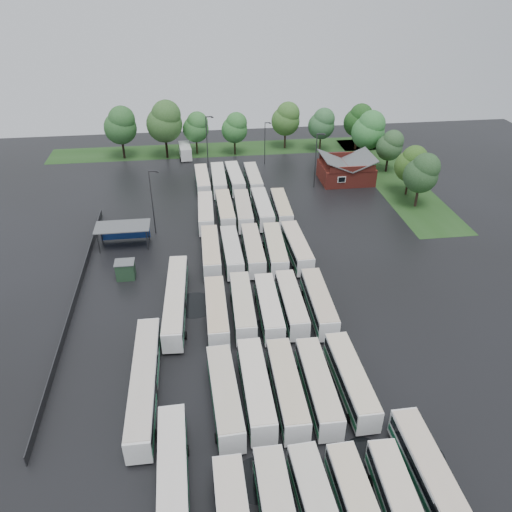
{
  "coord_description": "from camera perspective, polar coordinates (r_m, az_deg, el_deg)",
  "views": [
    {
      "loc": [
        -5.74,
        -47.41,
        38.68
      ],
      "look_at": [
        2.0,
        12.0,
        2.5
      ],
      "focal_mm": 35.0,
      "sensor_mm": 36.0,
      "label": 1
    }
  ],
  "objects": [
    {
      "name": "ground",
      "position": [
        61.45,
        -0.41,
        -7.88
      ],
      "size": [
        160.0,
        160.0,
        0.0
      ],
      "primitive_type": "plane",
      "color": "black",
      "rests_on": "ground"
    },
    {
      "name": "brick_building",
      "position": [
        101.84,
        10.23,
        9.44
      ],
      "size": [
        10.07,
        8.6,
        5.39
      ],
      "color": "maroon",
      "rests_on": "ground"
    },
    {
      "name": "wash_shed",
      "position": [
        78.9,
        -14.96,
        3.11
      ],
      "size": [
        8.2,
        4.2,
        3.58
      ],
      "color": "#2D2D30",
      "rests_on": "ground"
    },
    {
      "name": "utility_hut",
      "position": [
        71.46,
        -14.7,
        -1.54
      ],
      "size": [
        2.7,
        2.2,
        2.62
      ],
      "color": "#1B3620",
      "rests_on": "ground"
    },
    {
      "name": "grass_strip_north",
      "position": [
        118.94,
        -3.36,
        12.1
      ],
      "size": [
        80.0,
        10.0,
        0.01
      ],
      "primitive_type": "cube",
      "color": "#1C3E15",
      "rests_on": "ground"
    },
    {
      "name": "grass_strip_east",
      "position": [
        105.89,
        15.37,
        8.58
      ],
      "size": [
        10.0,
        50.0,
        0.01
      ],
      "primitive_type": "cube",
      "color": "#1C3E15",
      "rests_on": "ground"
    },
    {
      "name": "west_fence",
      "position": [
        69.22,
        -19.89,
        -4.39
      ],
      "size": [
        0.1,
        50.0,
        1.2
      ],
      "primitive_type": "cube",
      "color": "#2D2D30",
      "rests_on": "ground"
    },
    {
      "name": "bus_r0c4",
      "position": [
        44.93,
        16.32,
        -26.14
      ],
      "size": [
        2.73,
        11.38,
        3.15
      ],
      "rotation": [
        0.0,
        0.0,
        -0.03
      ],
      "color": "silver",
      "rests_on": "ground"
    },
    {
      "name": "bus_r1c0",
      "position": [
        50.68,
        -3.58,
        -15.64
      ],
      "size": [
        3.01,
        11.88,
        3.28
      ],
      "rotation": [
        0.0,
        0.0,
        0.04
      ],
      "color": "silver",
      "rests_on": "ground"
    },
    {
      "name": "bus_r1c1",
      "position": [
        51.27,
        -0.03,
        -14.84
      ],
      "size": [
        2.61,
        11.92,
        3.31
      ],
      "rotation": [
        0.0,
        0.0,
        0.01
      ],
      "color": "silver",
      "rests_on": "ground"
    },
    {
      "name": "bus_r1c2",
      "position": [
        51.4,
        3.52,
        -14.79
      ],
      "size": [
        2.57,
        11.8,
        3.28
      ],
      "rotation": [
        0.0,
        0.0,
        -0.01
      ],
      "color": "silver",
      "rests_on": "ground"
    },
    {
      "name": "bus_r1c3",
      "position": [
        51.89,
        7.09,
        -14.51
      ],
      "size": [
        2.58,
        11.63,
        3.23
      ],
      "rotation": [
        0.0,
        0.0,
        -0.01
      ],
      "color": "silver",
      "rests_on": "ground"
    },
    {
      "name": "bus_r1c4",
      "position": [
        53.02,
        10.77,
        -13.69
      ],
      "size": [
        2.67,
        11.67,
        3.24
      ],
      "rotation": [
        0.0,
        0.0,
        0.02
      ],
      "color": "silver",
      "rests_on": "ground"
    },
    {
      "name": "bus_r2c0",
      "position": [
        60.86,
        -4.54,
        -6.33
      ],
      "size": [
        2.53,
        11.55,
        3.21
      ],
      "rotation": [
        0.0,
        0.0,
        -0.01
      ],
      "color": "silver",
      "rests_on": "ground"
    },
    {
      "name": "bus_r2c1",
      "position": [
        61.44,
        -1.53,
        -5.8
      ],
      "size": [
        2.75,
        11.66,
        3.23
      ],
      "rotation": [
        0.0,
        0.0,
        -0.02
      ],
      "color": "silver",
      "rests_on": "ground"
    },
    {
      "name": "bus_r2c2",
      "position": [
        61.37,
        1.47,
        -5.89
      ],
      "size": [
        2.62,
        11.41,
        3.16
      ],
      "rotation": [
        0.0,
        0.0,
        -0.02
      ],
      "color": "silver",
      "rests_on": "ground"
    },
    {
      "name": "bus_r2c3",
      "position": [
        62.16,
        4.06,
        -5.43
      ],
      "size": [
        2.53,
        11.37,
        3.16
      ],
      "rotation": [
        0.0,
        0.0,
        -0.01
      ],
      "color": "silver",
      "rests_on": "ground"
    },
    {
      "name": "bus_r2c4",
      "position": [
        62.58,
        7.18,
        -5.29
      ],
      "size": [
        2.75,
        11.72,
        3.25
      ],
      "rotation": [
        0.0,
        0.0,
        -0.02
      ],
      "color": "silver",
      "rests_on": "ground"
    },
    {
      "name": "bus_r3c0",
      "position": [
        72.63,
        -5.18,
        0.46
      ],
      "size": [
        2.59,
        11.72,
        3.26
      ],
      "rotation": [
        0.0,
        0.0,
        -0.01
      ],
      "color": "silver",
      "rests_on": "ground"
    },
    {
      "name": "bus_r3c1",
      "position": [
        72.57,
        -2.79,
        0.5
      ],
      "size": [
        2.58,
        11.45,
        3.18
      ],
      "rotation": [
        0.0,
        0.0,
        0.01
      ],
      "color": "silver",
      "rests_on": "ground"
    },
    {
      "name": "bus_r3c2",
      "position": [
        72.87,
        -0.35,
        0.72
      ],
      "size": [
        2.67,
        11.74,
        3.26
      ],
      "rotation": [
        0.0,
        0.0,
        -0.02
      ],
      "color": "silver",
      "rests_on": "ground"
    },
    {
      "name": "bus_r3c3",
      "position": [
        73.03,
        2.2,
        0.78
      ],
      "size": [
        3.02,
        11.94,
        3.3
      ],
      "rotation": [
        0.0,
        0.0,
        -0.04
      ],
      "color": "silver",
      "rests_on": "ground"
    },
    {
      "name": "bus_r3c4",
      "position": [
        73.74,
        4.66,
        1.01
      ],
      "size": [
        2.81,
        11.88,
        3.29
      ],
      "rotation": [
        0.0,
        0.0,
        0.03
      ],
      "color": "silver",
      "rests_on": "ground"
    },
    {
      "name": "bus_r4c0",
      "position": [
        84.08,
        -5.75,
        4.94
      ],
      "size": [
        2.75,
        11.73,
        3.25
      ],
      "rotation": [
        0.0,
        0.0,
        -0.02
      ],
      "color": "silver",
      "rests_on": "ground"
    },
    {
      "name": "bus_r4c1",
      "position": [
        84.64,
        -3.55,
        5.22
      ],
      "size": [
        2.66,
        11.69,
        3.24
      ],
      "rotation": [
        0.0,
        0.0,
        0.02
      ],
      "color": "silver",
      "rests_on": "ground"
    },
    {
      "name": "bus_r4c2",
      "position": [
        84.4,
        -1.46,
        5.21
      ],
      "size": [
        2.82,
        11.84,
        3.28
      ],
      "rotation": [
        0.0,
        0.0,
        -0.03
      ],
      "color": "silver",
      "rests_on": "ground"
    },
    {
      "name": "bus_r4c3",
      "position": [
        85.01,
        0.74,
        5.43
      ],
      "size": [
        2.57,
        11.91,
        3.31
      ],
      "rotation": [
        0.0,
        0.0,
        -0.0
      ],
      "color": "silver",
      "rests_on": "ground"
    },
    {
      "name": "bus_r4c4",
      "position": [
        85.5,
        2.91,
        5.48
      ],
      "size": [
        2.72,
        11.37,
        3.15
      ],
      "rotation": [
        0.0,
        0.0,
        -0.03
      ],
      "color": "silver",
      "rests_on": "ground"
    },
    {
      "name": "bus_r5c0",
      "position": [
        96.88,
        -6.14,
        8.53
      ],
      "size": [
        2.71,
        11.43,
        3.17
      ],
      "rotation": [
        0.0,
        0.0,
        0.03
      ],
      "color": "silver",
      "rests_on": "ground"
    },
    {
      "name": "bus_r5c1",
      "position": [
        96.82,
        -4.29,
        8.67
      ],
      "size": [
        2.64,
        11.93,
        3.31
      ],
      "rotation": [
        0.0,
        0.0,
        -0.01
      ],
      "color": "silver",
      "rests_on": "ground"
    },
    {
      "name": "bus_r5c2",
      "position": [
        97.25,
        -2.42,
        8.83
      ],
      "size": [
        3.0,
        12.0,
        3.31
      ],
      "rotation": [
        0.0,
        0.0,
        0.04
      ],
      "color": "silver",
      "rests_on": "ground"
    },
    {
      "name": "bus_r5c3",
      "position": [
        97.14,
        -0.33,
        8.79
      ],
      "size": [
        2.49,
        11.48,
        3.19
      ],
      "rotation": [
        0.0,
        0.0,
        0.0
      ],
      "color": "silver",
      "rests_on": "ground"
    },
    {
      "name": "artic_bus_west_a",
      "position": [
        44.38,
        -9.43,
        -25.8
      ],
      "size": [
        2.81,
        17.26,
        3.19
      ],
      "rotation": [
        0.0,
        0.0,
        0.02
      ],
      "color": "silver",
      "rests_on": "ground"
    },
    {
      "name": "artic_bus_west_b",
      "position": [
        63.43,
        -9.14,
        -4.95
      ],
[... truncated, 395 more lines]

